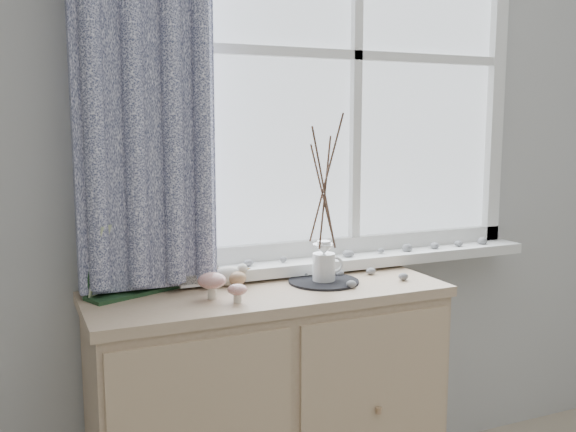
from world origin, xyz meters
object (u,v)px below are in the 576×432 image
object	(u,v)px
twig_pitcher	(324,185)
sideboard	(269,410)
toadstool_cluster	(218,284)
botanical_book	(135,257)

from	to	relation	value
twig_pitcher	sideboard	bearing A→B (deg)	-156.67
sideboard	toadstool_cluster	bearing A→B (deg)	-164.61
sideboard	botanical_book	bearing A→B (deg)	167.37
sideboard	botanical_book	size ratio (longest dim) A/B	3.31
toadstool_cluster	twig_pitcher	world-z (taller)	twig_pitcher
botanical_book	sideboard	bearing A→B (deg)	-35.16
sideboard	twig_pitcher	world-z (taller)	twig_pitcher
botanical_book	twig_pitcher	size ratio (longest dim) A/B	0.62
toadstool_cluster	twig_pitcher	xyz separation A→B (m)	(0.40, 0.06, 0.29)
toadstool_cluster	twig_pitcher	bearing A→B (deg)	8.74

